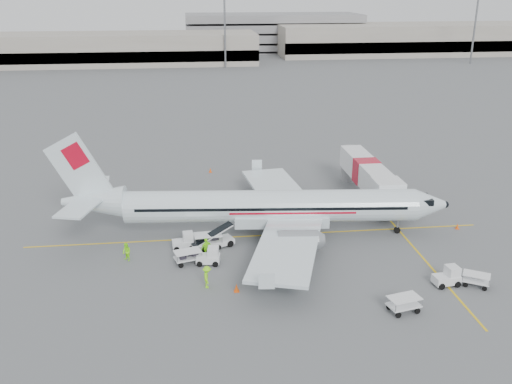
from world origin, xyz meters
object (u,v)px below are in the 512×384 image
at_px(aircraft, 271,186).
at_px(belt_loader, 214,234).
at_px(jet_bridge, 366,180).
at_px(tug_aft, 183,241).
at_px(tug_mid, 208,256).
at_px(tug_fore, 447,276).

relative_size(aircraft, belt_loader, 7.65).
bearing_deg(jet_bridge, aircraft, -145.23).
xyz_separation_m(aircraft, tug_aft, (-8.45, -2.19, -4.28)).
distance_m(belt_loader, tug_mid, 3.43).
bearing_deg(tug_fore, tug_aft, 149.44).
bearing_deg(tug_fore, belt_loader, 146.24).
xyz_separation_m(aircraft, tug_mid, (-6.31, -5.50, -4.28)).
distance_m(aircraft, tug_mid, 9.40).
bearing_deg(aircraft, tug_aft, -160.01).
bearing_deg(belt_loader, tug_mid, -124.95).
relative_size(jet_bridge, tug_fore, 8.31).
bearing_deg(tug_fore, aircraft, 131.03).
bearing_deg(tug_aft, tug_fore, -29.75).
height_order(aircraft, tug_mid, aircraft).
distance_m(aircraft, tug_fore, 17.67).
xyz_separation_m(aircraft, tug_fore, (12.70, -11.53, -4.25)).
xyz_separation_m(aircraft, jet_bridge, (12.01, 8.45, -2.77)).
height_order(tug_fore, tug_aft, tug_fore).
distance_m(jet_bridge, tug_fore, 20.04).
xyz_separation_m(jet_bridge, belt_loader, (-17.62, -10.64, -0.98)).
height_order(jet_bridge, tug_mid, jet_bridge).
bearing_deg(belt_loader, tug_aft, 156.97).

